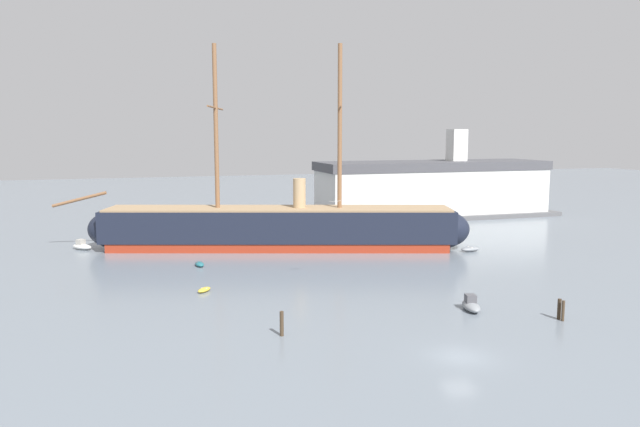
% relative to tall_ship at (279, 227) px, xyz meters
% --- Properties ---
extents(ground_plane, '(400.00, 400.00, 0.00)m').
position_rel_tall_ship_xyz_m(ground_plane, '(2.93, -45.54, -3.11)').
color(ground_plane, slate).
extents(tall_ship, '(58.56, 23.05, 29.02)m').
position_rel_tall_ship_xyz_m(tall_ship, '(0.00, 0.00, 0.00)').
color(tall_ship, maroon).
rests_on(tall_ship, ground).
extents(motorboat_foreground_right, '(2.24, 3.69, 1.45)m').
position_rel_tall_ship_xyz_m(motorboat_foreground_right, '(10.13, -35.29, -2.60)').
color(motorboat_foreground_right, gray).
rests_on(motorboat_foreground_right, ground).
extents(dinghy_mid_left, '(1.91, 1.99, 0.45)m').
position_rel_tall_ship_xyz_m(dinghy_mid_left, '(-13.16, -21.07, -2.88)').
color(dinghy_mid_left, gold).
rests_on(dinghy_mid_left, ground).
extents(dinghy_alongside_bow, '(1.28, 2.39, 0.54)m').
position_rel_tall_ship_xyz_m(dinghy_alongside_bow, '(-12.30, -8.45, -2.84)').
color(dinghy_alongside_bow, '#236670').
rests_on(dinghy_alongside_bow, ground).
extents(dinghy_alongside_stern, '(2.93, 1.43, 0.67)m').
position_rel_tall_ship_xyz_m(dinghy_alongside_stern, '(25.34, -10.28, -2.77)').
color(dinghy_alongside_stern, gray).
rests_on(dinghy_alongside_stern, ground).
extents(motorboat_far_left, '(3.46, 3.46, 1.45)m').
position_rel_tall_ship_xyz_m(motorboat_far_left, '(-27.29, 7.83, -2.60)').
color(motorboat_far_left, silver).
rests_on(motorboat_far_left, ground).
extents(motorboat_far_right, '(4.25, 4.68, 1.89)m').
position_rel_tall_ship_xyz_m(motorboat_far_right, '(34.13, 8.02, -2.45)').
color(motorboat_far_right, gold).
rests_on(motorboat_far_right, ground).
extents(mooring_piling_nearest, '(0.26, 0.26, 1.86)m').
position_rel_tall_ship_xyz_m(mooring_piling_nearest, '(16.16, -40.63, -2.18)').
color(mooring_piling_nearest, '#423323').
rests_on(mooring_piling_nearest, ground).
extents(mooring_piling_left_pair, '(0.33, 0.33, 2.09)m').
position_rel_tall_ship_xyz_m(mooring_piling_left_pair, '(-8.66, -36.98, -2.07)').
color(mooring_piling_left_pair, '#423323').
rests_on(mooring_piling_left_pair, ground).
extents(mooring_piling_right_pair, '(0.34, 0.34, 1.86)m').
position_rel_tall_ship_xyz_m(mooring_piling_right_pair, '(16.20, -40.08, -2.18)').
color(mooring_piling_right_pair, '#382B1E').
rests_on(mooring_piling_right_pair, ground).
extents(dockside_warehouse_right, '(50.46, 15.70, 17.47)m').
position_rel_tall_ship_xyz_m(dockside_warehouse_right, '(37.71, 24.34, 2.44)').
color(dockside_warehouse_right, '#565659').
rests_on(dockside_warehouse_right, ground).
extents(seagull_in_flight, '(1.36, 0.41, 0.14)m').
position_rel_tall_ship_xyz_m(seagull_in_flight, '(0.98, -22.25, 6.14)').
color(seagull_in_flight, silver).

